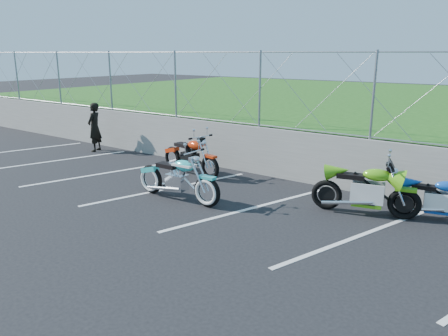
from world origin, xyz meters
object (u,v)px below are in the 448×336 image
Objects in this scene: sportbike_blue at (438,201)px; person_standing at (94,127)px; sportbike_green at (366,192)px; cruiser_turquoise at (179,180)px; naked_orange at (191,157)px.

person_standing is (-10.65, 0.03, 0.41)m from sportbike_blue.
sportbike_green is at bearing 64.21° from person_standing.
sportbike_green is 1.31× the size of person_standing.
person_standing is at bearing 163.07° from sportbike_green.
sportbike_blue is 10.65m from person_standing.
cruiser_turquoise is 2.19m from naked_orange.
naked_orange is 1.24× the size of sportbike_blue.
naked_orange is 1.35× the size of person_standing.
sportbike_blue is at bearing 67.47° from person_standing.
sportbike_green is at bearing 22.39° from cruiser_turquoise.
person_standing is at bearing 158.76° from cruiser_turquoise.
cruiser_turquoise is 4.03m from sportbike_green.
cruiser_turquoise is at bearing -170.49° from sportbike_green.
sportbike_blue is 1.09× the size of person_standing.
naked_orange is at bearing 163.47° from sportbike_green.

